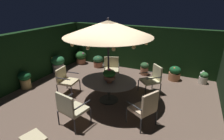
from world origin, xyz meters
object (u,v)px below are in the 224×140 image
object	(u,v)px
centerpiece_planter	(109,75)
patio_chair_north	(111,67)
potted_plant_left_far	(203,78)
potted_plant_left_near	(145,68)
potted_plant_back_left	(175,73)
patio_chair_south	(153,78)
patio_chair_southeast	(145,107)
potted_plant_right_near	(81,57)
potted_plant_front_corner	(98,61)
patio_umbrella	(108,28)
patio_chair_northeast	(66,79)
patio_dining_table	(109,84)
patio_chair_east	(71,107)
ottoman_footrest	(33,140)
potted_plant_right_far	(25,79)
potted_plant_back_center	(58,63)

from	to	relation	value
centerpiece_planter	patio_chair_north	bearing A→B (deg)	113.28
potted_plant_left_far	potted_plant_left_near	size ratio (longest dim) A/B	0.86
potted_plant_back_left	patio_chair_south	bearing A→B (deg)	-111.74
patio_chair_southeast	potted_plant_right_near	distance (m)	5.60
patio_chair_south	potted_plant_right_near	bearing A→B (deg)	158.43
potted_plant_left_near	potted_plant_front_corner	bearing A→B (deg)	179.50
patio_umbrella	patio_chair_south	size ratio (longest dim) A/B	2.65
patio_chair_north	patio_chair_northeast	world-z (taller)	patio_chair_north
patio_chair_north	patio_chair_northeast	size ratio (longest dim) A/B	1.05
patio_chair_southeast	potted_plant_front_corner	xyz separation A→B (m)	(-3.28, 3.45, -0.28)
patio_dining_table	potted_plant_front_corner	distance (m)	3.27
patio_chair_northeast	potted_plant_front_corner	distance (m)	2.85
patio_chair_east	patio_chair_south	distance (m)	3.07
patio_umbrella	patio_chair_east	size ratio (longest dim) A/B	2.68
ottoman_footrest	potted_plant_left_far	distance (m)	6.33
patio_chair_east	ottoman_footrest	world-z (taller)	patio_chair_east
patio_dining_table	patio_umbrella	bearing A→B (deg)	-54.19
potted_plant_right_far	potted_plant_right_near	distance (m)	3.26
potted_plant_left_far	potted_plant_right_near	bearing A→B (deg)	-179.90
potted_plant_left_far	patio_chair_southeast	bearing A→B (deg)	-112.04
centerpiece_planter	ottoman_footrest	bearing A→B (deg)	-102.96
patio_chair_southeast	potted_plant_left_far	size ratio (longest dim) A/B	2.10
patio_umbrella	patio_chair_northeast	bearing A→B (deg)	-174.30
patio_chair_south	potted_plant_back_left	size ratio (longest dim) A/B	1.68
potted_plant_right_far	potted_plant_front_corner	world-z (taller)	potted_plant_right_far
patio_dining_table	potted_plant_back_left	size ratio (longest dim) A/B	3.00
patio_chair_northeast	potted_plant_right_near	distance (m)	3.20
potted_plant_right_far	potted_plant_left_near	xyz separation A→B (m)	(3.68, 3.16, -0.07)
potted_plant_left_near	patio_chair_east	bearing A→B (deg)	-100.49
patio_chair_north	potted_plant_back_center	world-z (taller)	patio_chair_north
patio_chair_northeast	potted_plant_back_center	bearing A→B (deg)	137.85
patio_dining_table	potted_plant_back_center	world-z (taller)	potted_plant_back_center
patio_dining_table	patio_chair_east	bearing A→B (deg)	-101.00
centerpiece_planter	potted_plant_right_near	world-z (taller)	centerpiece_planter
potted_plant_back_center	potted_plant_left_far	world-z (taller)	potted_plant_back_center
patio_dining_table	patio_umbrella	xyz separation A→B (m)	(0.00, -0.00, 1.75)
patio_chair_east	potted_plant_left_near	bearing A→B (deg)	79.51
patio_dining_table	ottoman_footrest	xyz separation A→B (m)	(-0.50, -2.63, -0.26)
patio_chair_northeast	patio_chair_east	distance (m)	1.91
patio_chair_east	patio_chair_north	bearing A→B (deg)	95.52
patio_chair_east	patio_chair_south	size ratio (longest dim) A/B	0.99
patio_dining_table	patio_chair_south	bearing A→B (deg)	43.86
ottoman_footrest	potted_plant_left_near	size ratio (longest dim) A/B	1.02
patio_chair_northeast	potted_plant_back_left	xyz separation A→B (m)	(3.34, 2.76, -0.23)
patio_chair_northeast	ottoman_footrest	world-z (taller)	patio_chair_northeast
centerpiece_planter	patio_chair_south	world-z (taller)	centerpiece_planter
potted_plant_back_left	potted_plant_left_far	distance (m)	1.09
patio_chair_southeast	potted_plant_right_far	size ratio (longest dim) A/B	1.57
centerpiece_planter	patio_chair_east	size ratio (longest dim) A/B	0.47
patio_umbrella	centerpiece_planter	world-z (taller)	patio_umbrella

